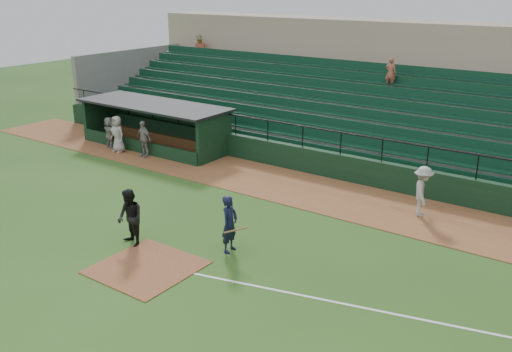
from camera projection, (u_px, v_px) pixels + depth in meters
The scene contains 12 objects.
ground at pixel (169, 256), 18.65m from camera, with size 90.00×90.00×0.00m, color #2A501A.
warning_track at pixel (295, 188), 24.80m from camera, with size 40.00×4.00×0.03m, color brown.
home_plate_dirt at pixel (147, 267), 17.88m from camera, with size 3.00×3.00×0.03m, color brown.
foul_line at pixel (415, 318), 15.18m from camera, with size 18.00×0.09×0.01m, color white.
stadium_structure at pixel (378, 104), 30.56m from camera, with size 38.00×13.08×6.40m.
dugout at pixel (160, 122), 30.92m from camera, with size 8.90×3.20×2.42m.
batter_at_plate at pixel (230, 224), 18.67m from camera, with size 1.08×0.78×1.98m.
umpire at pixel (130, 218), 19.11m from camera, with size 0.98×0.76×2.02m, color black.
runner at pixel (422, 191), 21.50m from camera, with size 1.28×0.74×1.98m, color #A5A19B.
dugout_player_a at pixel (144, 139), 28.88m from camera, with size 1.11×0.46×1.90m, color gray.
dugout_player_b at pixel (117, 134), 29.66m from camera, with size 0.95×0.62×1.95m, color #A7A19C.
dugout_player_c at pixel (110, 132), 30.50m from camera, with size 1.57×0.50×1.70m, color #A29D97.
Camera 1 is at (12.10, -11.95, 8.60)m, focal length 39.44 mm.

